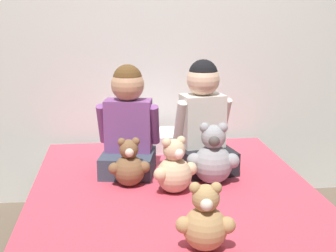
{
  "coord_description": "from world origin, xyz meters",
  "views": [
    {
      "loc": [
        -0.3,
        -2.21,
        1.36
      ],
      "look_at": [
        0.0,
        0.25,
        0.73
      ],
      "focal_mm": 50.0,
      "sensor_mm": 36.0,
      "label": 1
    }
  ],
  "objects": [
    {
      "name": "teddy_bear_held_by_left_child",
      "position": [
        -0.22,
        0.11,
        0.56
      ],
      "size": [
        0.22,
        0.16,
        0.26
      ],
      "rotation": [
        0.0,
        0.0,
        0.02
      ],
      "color": "brown",
      "rests_on": "bed"
    },
    {
      "name": "teddy_bear_between_children",
      "position": [
        0.0,
        -0.01,
        0.57
      ],
      "size": [
        0.23,
        0.18,
        0.29
      ],
      "rotation": [
        0.0,
        0.0,
        0.37
      ],
      "color": "#D1B78E",
      "rests_on": "bed"
    },
    {
      "name": "wall_behind_bed",
      "position": [
        0.0,
        1.05,
        1.25
      ],
      "size": [
        8.0,
        0.06,
        2.5
      ],
      "color": "silver",
      "rests_on": "ground_plane"
    },
    {
      "name": "child_on_left",
      "position": [
        -0.22,
        0.33,
        0.73
      ],
      "size": [
        0.37,
        0.35,
        0.61
      ],
      "rotation": [
        0.0,
        0.0,
        -0.19
      ],
      "color": "#384251",
      "rests_on": "bed"
    },
    {
      "name": "teddy_bear_held_by_right_child",
      "position": [
        0.22,
        0.09,
        0.59
      ],
      "size": [
        0.28,
        0.21,
        0.33
      ],
      "rotation": [
        0.0,
        0.0,
        -0.15
      ],
      "color": "#939399",
      "rests_on": "bed"
    },
    {
      "name": "teddy_bear_at_foot_of_bed",
      "position": [
        0.04,
        -0.6,
        0.57
      ],
      "size": [
        0.23,
        0.17,
        0.28
      ],
      "rotation": [
        0.0,
        0.0,
        -0.13
      ],
      "color": "tan",
      "rests_on": "bed"
    },
    {
      "name": "bed",
      "position": [
        0.0,
        0.0,
        0.22
      ],
      "size": [
        1.48,
        1.87,
        0.45
      ],
      "color": "#2D2D33",
      "rests_on": "ground_plane"
    },
    {
      "name": "pillow_at_headboard",
      "position": [
        0.0,
        0.76,
        0.51
      ],
      "size": [
        0.49,
        0.3,
        0.11
      ],
      "color": "white",
      "rests_on": "bed"
    },
    {
      "name": "child_on_right",
      "position": [
        0.21,
        0.33,
        0.74
      ],
      "size": [
        0.35,
        0.38,
        0.63
      ],
      "rotation": [
        0.0,
        0.0,
        0.19
      ],
      "color": "black",
      "rests_on": "bed"
    }
  ]
}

